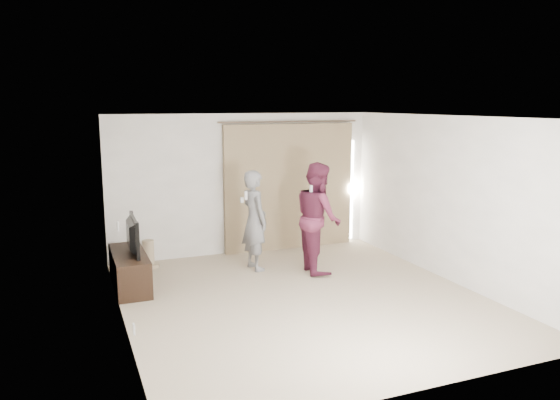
% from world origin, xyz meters
% --- Properties ---
extents(floor, '(5.50, 5.50, 0.00)m').
position_xyz_m(floor, '(0.00, 0.00, 0.00)').
color(floor, tan).
rests_on(floor, ground).
extents(wall_back, '(5.00, 0.04, 2.60)m').
position_xyz_m(wall_back, '(0.00, 2.75, 1.30)').
color(wall_back, white).
rests_on(wall_back, ground).
extents(wall_left, '(0.04, 5.50, 2.60)m').
position_xyz_m(wall_left, '(-2.50, -0.00, 1.30)').
color(wall_left, white).
rests_on(wall_left, ground).
extents(ceiling, '(5.00, 5.50, 0.01)m').
position_xyz_m(ceiling, '(0.00, 0.00, 2.60)').
color(ceiling, white).
rests_on(ceiling, wall_back).
extents(curtain, '(2.80, 0.11, 2.46)m').
position_xyz_m(curtain, '(0.91, 2.68, 1.20)').
color(curtain, tan).
rests_on(curtain, ground).
extents(tv_console, '(0.49, 1.41, 0.54)m').
position_xyz_m(tv_console, '(-2.27, 1.45, 0.27)').
color(tv_console, black).
rests_on(tv_console, ground).
extents(tv, '(0.15, 0.97, 0.56)m').
position_xyz_m(tv, '(-2.27, 1.45, 0.82)').
color(tv, black).
rests_on(tv, tv_console).
extents(scratching_post, '(0.35, 0.35, 0.47)m').
position_xyz_m(scratching_post, '(-1.84, 2.40, 0.19)').
color(scratching_post, tan).
rests_on(scratching_post, ground).
extents(person_man, '(0.49, 0.67, 1.69)m').
position_xyz_m(person_man, '(-0.18, 1.63, 0.85)').
color(person_man, slate).
rests_on(person_man, ground).
extents(person_woman, '(0.79, 0.97, 1.84)m').
position_xyz_m(person_woman, '(0.77, 1.15, 0.92)').
color(person_woman, '#5F2038').
rests_on(person_woman, ground).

